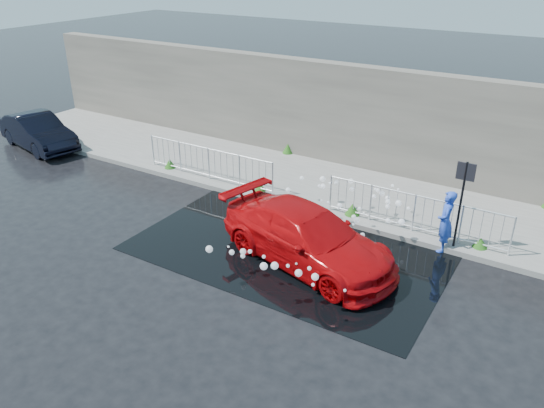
{
  "coord_description": "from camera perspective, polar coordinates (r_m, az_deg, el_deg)",
  "views": [
    {
      "loc": [
        6.45,
        -9.59,
        7.15
      ],
      "look_at": [
        -0.24,
        1.27,
        1.0
      ],
      "focal_mm": 35.0,
      "sensor_mm": 36.0,
      "label": 1
    }
  ],
  "objects": [
    {
      "name": "dark_car",
      "position": [
        22.95,
        -23.88,
        7.14
      ],
      "size": [
        4.29,
        2.23,
        1.35
      ],
      "primitive_type": "imported",
      "rotation": [
        0.0,
        0.0,
        1.37
      ],
      "color": "black",
      "rests_on": "ground"
    },
    {
      "name": "puddle",
      "position": [
        14.09,
        1.99,
        -4.74
      ],
      "size": [
        8.0,
        5.0,
        0.01
      ],
      "primitive_type": "cube",
      "color": "black",
      "rests_on": "ground"
    },
    {
      "name": "red_car",
      "position": [
        13.19,
        3.82,
        -3.56
      ],
      "size": [
        5.2,
        3.1,
        1.41
      ],
      "primitive_type": "imported",
      "rotation": [
        0.0,
        0.0,
        1.33
      ],
      "color": "#B3070A",
      "rests_on": "ground"
    },
    {
      "name": "curb",
      "position": [
        15.81,
        4.03,
        -0.88
      ],
      "size": [
        30.0,
        0.25,
        0.16
      ],
      "primitive_type": "cube",
      "color": "slate",
      "rests_on": "ground"
    },
    {
      "name": "person",
      "position": [
        14.31,
        18.15,
        -1.81
      ],
      "size": [
        0.52,
        0.68,
        1.68
      ],
      "primitive_type": "imported",
      "rotation": [
        0.0,
        0.0,
        -1.36
      ],
      "color": "blue",
      "rests_on": "ground"
    },
    {
      "name": "railing_right",
      "position": [
        14.85,
        15.03,
        -0.8
      ],
      "size": [
        5.05,
        0.05,
        1.1
      ],
      "color": "silver",
      "rests_on": "pavement"
    },
    {
      "name": "ground",
      "position": [
        13.59,
        -1.96,
        -6.02
      ],
      "size": [
        90.0,
        90.0,
        0.0
      ],
      "primitive_type": "plane",
      "color": "black",
      "rests_on": "ground"
    },
    {
      "name": "sign_post",
      "position": [
        13.98,
        19.82,
        1.3
      ],
      "size": [
        0.45,
        0.06,
        2.5
      ],
      "color": "black",
      "rests_on": "ground"
    },
    {
      "name": "retaining_wall",
      "position": [
        18.74,
        10.32,
        9.06
      ],
      "size": [
        30.0,
        0.6,
        3.5
      ],
      "primitive_type": "cube",
      "color": "#524D45",
      "rests_on": "pavement"
    },
    {
      "name": "water_spray",
      "position": [
        14.0,
        6.09,
        -1.44
      ],
      "size": [
        3.65,
        5.68,
        1.03
      ],
      "color": "white",
      "rests_on": "ground"
    },
    {
      "name": "pavement",
      "position": [
        17.45,
        7.12,
        1.62
      ],
      "size": [
        30.0,
        4.0,
        0.15
      ],
      "primitive_type": "cube",
      "color": "slate",
      "rests_on": "ground"
    },
    {
      "name": "weeds",
      "position": [
        17.13,
        5.42,
        2.1
      ],
      "size": [
        12.17,
        3.93,
        0.37
      ],
      "color": "#1B4F15",
      "rests_on": "pavement"
    },
    {
      "name": "railing_left",
      "position": [
        17.83,
        -6.82,
        4.47
      ],
      "size": [
        5.05,
        0.05,
        1.1
      ],
      "color": "silver",
      "rests_on": "pavement"
    }
  ]
}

